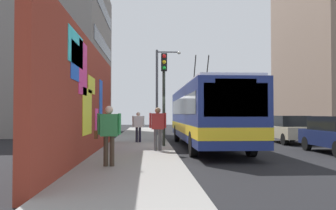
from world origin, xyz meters
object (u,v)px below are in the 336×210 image
(pedestrian_midblock, at_px, (138,125))
(city_bus, at_px, (206,113))
(pedestrian_near_wall, at_px, (109,130))
(traffic_light, at_px, (164,84))
(pedestrian_at_curb, at_px, (158,125))
(street_lamp, at_px, (160,86))
(parked_car_champagne, at_px, (289,129))

(pedestrian_midblock, bearing_deg, city_bus, -116.21)
(pedestrian_near_wall, distance_m, traffic_light, 7.03)
(city_bus, distance_m, pedestrian_at_curb, 3.85)
(street_lamp, bearing_deg, traffic_light, 179.27)
(parked_car_champagne, bearing_deg, city_bus, 115.28)
(pedestrian_at_curb, distance_m, pedestrian_near_wall, 4.66)
(street_lamp, bearing_deg, pedestrian_at_curb, 177.68)
(parked_car_champagne, bearing_deg, traffic_light, 113.86)
(traffic_light, distance_m, street_lamp, 9.53)
(pedestrian_at_curb, bearing_deg, parked_car_champagne, -55.24)
(city_bus, distance_m, pedestrian_near_wall, 8.35)
(parked_car_champagne, distance_m, traffic_light, 8.36)
(parked_car_champagne, xyz_separation_m, pedestrian_near_wall, (-9.73, 9.25, 0.36))
(traffic_light, relative_size, street_lamp, 0.70)
(pedestrian_at_curb, bearing_deg, street_lamp, -2.32)
(city_bus, height_order, pedestrian_at_curb, city_bus)
(pedestrian_near_wall, bearing_deg, pedestrian_at_curb, -19.46)
(pedestrian_at_curb, relative_size, traffic_light, 0.40)
(pedestrian_near_wall, bearing_deg, city_bus, -29.10)
(pedestrian_at_curb, distance_m, street_lamp, 11.89)
(street_lamp, bearing_deg, pedestrian_near_wall, 172.79)
(parked_car_champagne, bearing_deg, street_lamp, 49.13)
(pedestrian_midblock, xyz_separation_m, traffic_light, (-2.49, -1.28, 2.01))
(city_bus, xyz_separation_m, street_lamp, (8.71, 2.03, 2.08))
(parked_car_champagne, distance_m, pedestrian_midblock, 8.67)
(city_bus, height_order, pedestrian_near_wall, city_bus)
(city_bus, distance_m, pedestrian_midblock, 3.87)
(pedestrian_near_wall, xyz_separation_m, street_lamp, (15.99, -2.02, 2.61))
(traffic_light, bearing_deg, pedestrian_at_curb, 170.53)
(city_bus, bearing_deg, pedestrian_at_curb, 139.11)
(parked_car_champagne, distance_m, street_lamp, 10.01)
(pedestrian_midblock, height_order, street_lamp, street_lamp)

